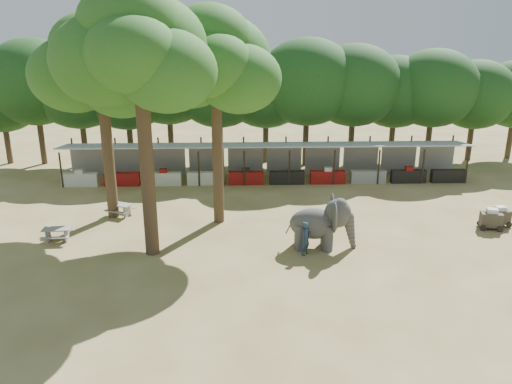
{
  "coord_description": "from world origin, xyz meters",
  "views": [
    {
      "loc": [
        -1.88,
        -19.73,
        10.02
      ],
      "look_at": [
        -1.0,
        5.0,
        2.0
      ],
      "focal_mm": 35.0,
      "sensor_mm": 36.0,
      "label": 1
    }
  ],
  "objects_px": {
    "cart_front": "(491,219)",
    "cart_back": "(499,216)",
    "elephant": "(322,223)",
    "yard_tree_left": "(98,67)",
    "yard_tree_center": "(136,51)",
    "picnic_table_far": "(120,208)",
    "yard_tree_back": "(213,62)",
    "handler": "(306,239)",
    "picnic_table_near": "(57,233)"
  },
  "relations": [
    {
      "from": "picnic_table_near",
      "to": "cart_front",
      "type": "relative_size",
      "value": 1.07
    },
    {
      "from": "cart_front",
      "to": "cart_back",
      "type": "relative_size",
      "value": 1.06
    },
    {
      "from": "yard_tree_center",
      "to": "picnic_table_far",
      "type": "height_order",
      "value": "yard_tree_center"
    },
    {
      "from": "yard_tree_center",
      "to": "picnic_table_near",
      "type": "xyz_separation_m",
      "value": [
        -4.83,
        1.39,
        -8.76
      ]
    },
    {
      "from": "yard_tree_back",
      "to": "cart_front",
      "type": "distance_m",
      "value": 16.67
    },
    {
      "from": "handler",
      "to": "yard_tree_center",
      "type": "bearing_deg",
      "value": 125.67
    },
    {
      "from": "yard_tree_back",
      "to": "handler",
      "type": "height_order",
      "value": "yard_tree_back"
    },
    {
      "from": "picnic_table_near",
      "to": "elephant",
      "type": "bearing_deg",
      "value": -7.74
    },
    {
      "from": "elephant",
      "to": "handler",
      "type": "relative_size",
      "value": 2.04
    },
    {
      "from": "handler",
      "to": "picnic_table_near",
      "type": "height_order",
      "value": "handler"
    },
    {
      "from": "yard_tree_center",
      "to": "yard_tree_left",
      "type": "bearing_deg",
      "value": 120.96
    },
    {
      "from": "elephant",
      "to": "yard_tree_left",
      "type": "bearing_deg",
      "value": 161.67
    },
    {
      "from": "cart_back",
      "to": "cart_front",
      "type": "bearing_deg",
      "value": -156.6
    },
    {
      "from": "yard_tree_center",
      "to": "picnic_table_far",
      "type": "xyz_separation_m",
      "value": [
        -2.5,
        4.95,
        -8.76
      ]
    },
    {
      "from": "cart_back",
      "to": "picnic_table_far",
      "type": "bearing_deg",
      "value": 164.68
    },
    {
      "from": "yard_tree_back",
      "to": "handler",
      "type": "distance_m",
      "value": 10.0
    },
    {
      "from": "handler",
      "to": "picnic_table_far",
      "type": "height_order",
      "value": "handler"
    },
    {
      "from": "picnic_table_near",
      "to": "picnic_table_far",
      "type": "relative_size",
      "value": 0.81
    },
    {
      "from": "yard_tree_left",
      "to": "cart_front",
      "type": "height_order",
      "value": "yard_tree_left"
    },
    {
      "from": "yard_tree_back",
      "to": "picnic_table_near",
      "type": "distance_m",
      "value": 11.56
    },
    {
      "from": "cart_front",
      "to": "picnic_table_near",
      "type": "bearing_deg",
      "value": -164.85
    },
    {
      "from": "yard_tree_center",
      "to": "cart_front",
      "type": "relative_size",
      "value": 9.18
    },
    {
      "from": "yard_tree_back",
      "to": "cart_front",
      "type": "bearing_deg",
      "value": -7.16
    },
    {
      "from": "cart_front",
      "to": "cart_back",
      "type": "xyz_separation_m",
      "value": [
        0.65,
        0.41,
        -0.01
      ]
    },
    {
      "from": "yard_tree_center",
      "to": "handler",
      "type": "xyz_separation_m",
      "value": [
        7.33,
        -0.63,
        -8.39
      ]
    },
    {
      "from": "yard_tree_left",
      "to": "cart_front",
      "type": "relative_size",
      "value": 8.4
    },
    {
      "from": "picnic_table_near",
      "to": "picnic_table_far",
      "type": "distance_m",
      "value": 4.25
    },
    {
      "from": "yard_tree_back",
      "to": "handler",
      "type": "bearing_deg",
      "value": -46.93
    },
    {
      "from": "yard_tree_center",
      "to": "picnic_table_far",
      "type": "relative_size",
      "value": 6.91
    },
    {
      "from": "picnic_table_far",
      "to": "picnic_table_near",
      "type": "bearing_deg",
      "value": -98.51
    },
    {
      "from": "yard_tree_center",
      "to": "cart_back",
      "type": "xyz_separation_m",
      "value": [
        18.17,
        2.59,
        -8.66
      ]
    },
    {
      "from": "picnic_table_near",
      "to": "cart_back",
      "type": "bearing_deg",
      "value": 0.53
    },
    {
      "from": "cart_back",
      "to": "yard_tree_left",
      "type": "bearing_deg",
      "value": 164.69
    },
    {
      "from": "yard_tree_back",
      "to": "handler",
      "type": "xyz_separation_m",
      "value": [
        4.33,
        -4.63,
        -7.73
      ]
    },
    {
      "from": "yard_tree_left",
      "to": "cart_back",
      "type": "relative_size",
      "value": 8.87
    },
    {
      "from": "cart_front",
      "to": "cart_back",
      "type": "bearing_deg",
      "value": 45.34
    },
    {
      "from": "yard_tree_back",
      "to": "picnic_table_far",
      "type": "relative_size",
      "value": 6.52
    },
    {
      "from": "elephant",
      "to": "handler",
      "type": "bearing_deg",
      "value": -132.21
    },
    {
      "from": "yard_tree_left",
      "to": "picnic_table_near",
      "type": "height_order",
      "value": "yard_tree_left"
    },
    {
      "from": "yard_tree_back",
      "to": "cart_back",
      "type": "height_order",
      "value": "yard_tree_back"
    },
    {
      "from": "picnic_table_far",
      "to": "cart_front",
      "type": "relative_size",
      "value": 1.33
    },
    {
      "from": "yard_tree_left",
      "to": "cart_front",
      "type": "xyz_separation_m",
      "value": [
        20.52,
        -2.82,
        -7.64
      ]
    },
    {
      "from": "yard_tree_left",
      "to": "yard_tree_center",
      "type": "distance_m",
      "value": 5.92
    },
    {
      "from": "elephant",
      "to": "picnic_table_far",
      "type": "bearing_deg",
      "value": 160.94
    },
    {
      "from": "handler",
      "to": "picnic_table_far",
      "type": "xyz_separation_m",
      "value": [
        -9.83,
        5.58,
        -0.37
      ]
    },
    {
      "from": "elephant",
      "to": "cart_back",
      "type": "bearing_deg",
      "value": 18.49
    },
    {
      "from": "cart_front",
      "to": "yard_tree_center",
      "type": "bearing_deg",
      "value": -159.79
    },
    {
      "from": "cart_back",
      "to": "yard_tree_back",
      "type": "bearing_deg",
      "value": 165.87
    },
    {
      "from": "picnic_table_far",
      "to": "cart_front",
      "type": "distance_m",
      "value": 20.21
    },
    {
      "from": "yard_tree_center",
      "to": "picnic_table_near",
      "type": "height_order",
      "value": "yard_tree_center"
    }
  ]
}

